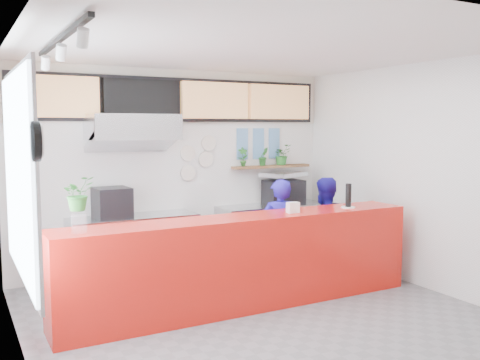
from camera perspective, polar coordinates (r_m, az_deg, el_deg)
name	(u,v)px	position (r m, az deg, el deg)	size (l,w,h in m)	color
floor	(261,317)	(6.27, 2.30, -14.41)	(5.00, 5.00, 0.00)	slate
ceiling	(263,48)	(5.94, 2.42, 13.89)	(5.00, 5.00, 0.00)	silver
wall_back	(178,170)	(8.16, -6.62, 1.09)	(5.00, 5.00, 0.00)	white
wall_left	(19,201)	(5.13, -22.47, -2.08)	(5.00, 5.00, 0.00)	white
wall_right	(424,176)	(7.50, 19.03, 0.40)	(5.00, 5.00, 0.00)	white
service_counter	(245,262)	(6.43, 0.49, -8.73)	(4.50, 0.60, 1.10)	red
cream_band	(177,97)	(8.13, -6.69, 8.83)	(5.00, 0.02, 0.80)	beige
prep_bench	(134,247)	(7.77, -11.23, -7.05)	(1.80, 0.60, 0.90)	#B2B5BA
panini_oven	(112,203)	(7.58, -13.49, -2.37)	(0.46, 0.46, 0.42)	black
extraction_hood	(133,127)	(7.54, -11.38, 5.58)	(1.20, 0.70, 0.35)	#B2B5BA
hood_lip	(133,141)	(7.54, -11.35, 4.06)	(1.20, 0.70, 0.08)	#B2B5BA
right_bench	(272,232)	(8.71, 3.45, -5.56)	(1.80, 0.60, 0.90)	#B2B5BA
espresso_machine	(284,192)	(8.72, 4.67, -1.28)	(0.60, 0.43, 0.39)	black
espresso_tray	(284,174)	(8.69, 4.68, 0.62)	(0.71, 0.49, 0.07)	silver
herb_shelf	(271,166)	(8.79, 3.36, 1.45)	(1.40, 0.18, 0.04)	brown
menu_board_far_left	(57,97)	(7.55, -18.94, 8.42)	(1.10, 0.10, 0.55)	tan
menu_board_mid_left	(142,99)	(7.83, -10.45, 8.53)	(1.10, 0.10, 0.55)	black
menu_board_mid_right	(215,100)	(8.26, -2.68, 8.47)	(1.10, 0.10, 0.55)	tan
menu_board_far_right	(279,102)	(8.82, 4.20, 8.29)	(1.10, 0.10, 0.55)	tan
soffit	(178,100)	(8.10, -6.61, 8.49)	(4.80, 0.04, 0.65)	black
window_pane	(18,176)	(5.40, -22.57, 0.43)	(0.04, 2.20, 1.90)	silver
window_frame	(21,176)	(5.41, -22.36, 0.44)	(0.03, 2.30, 2.00)	#B2B5BA
wall_clock_rim	(36,141)	(4.19, -20.95, 3.87)	(0.30, 0.30, 0.05)	black
wall_clock_face	(40,141)	(4.20, -20.54, 3.88)	(0.26, 0.26, 0.02)	white
track_rail	(61,39)	(5.20, -18.58, 14.10)	(0.05, 2.40, 0.04)	black
dec_plate_a	(188,153)	(8.17, -5.59, 2.86)	(0.24, 0.24, 0.03)	silver
dec_plate_b	(206,159)	(8.30, -3.67, 2.23)	(0.24, 0.24, 0.03)	silver
dec_plate_c	(188,173)	(8.19, -5.57, 0.77)	(0.24, 0.24, 0.03)	silver
dec_plate_d	(209,143)	(8.31, -3.37, 3.96)	(0.24, 0.24, 0.03)	silver
photo_frame_a	(242,136)	(8.58, 0.25, 4.70)	(0.20, 0.02, 0.25)	#598CBF
photo_frame_b	(258,136)	(8.73, 1.99, 4.72)	(0.20, 0.02, 0.25)	#598CBF
photo_frame_c	(274,136)	(8.88, 3.66, 4.73)	(0.20, 0.02, 0.25)	#598CBF
photo_frame_d	(242,152)	(8.59, 0.25, 3.03)	(0.20, 0.02, 0.25)	#598CBF
photo_frame_e	(258,151)	(8.74, 1.98, 3.08)	(0.20, 0.02, 0.25)	#598CBF
photo_frame_f	(274,151)	(8.89, 3.65, 3.12)	(0.20, 0.02, 0.25)	#598CBF
staff_center	(279,234)	(7.16, 4.20, -5.75)	(0.54, 0.35, 1.47)	#1C1594
staff_right	(323,228)	(7.65, 8.89, -5.13)	(0.70, 0.55, 1.45)	#1C1594
herb_a	(243,157)	(8.51, 0.32, 2.49)	(0.16, 0.11, 0.31)	#266C25
herb_b	(263,156)	(8.70, 2.52, 2.53)	(0.16, 0.13, 0.30)	#266C25
herb_c	(282,155)	(8.88, 4.47, 2.72)	(0.31, 0.27, 0.34)	#266C25
glass_vase	(79,223)	(5.61, -16.80, -4.42)	(0.15, 0.15, 0.19)	white
basil_vase	(78,193)	(5.56, -16.89, -1.38)	(0.31, 0.27, 0.35)	#266C25
napkin_holder	(293,207)	(6.60, 5.67, -2.94)	(0.15, 0.09, 0.13)	white
white_plate	(348,207)	(7.11, 11.46, -2.87)	(0.18, 0.18, 0.01)	white
pepper_mill	(348,195)	(7.09, 11.49, -1.60)	(0.08, 0.08, 0.30)	black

